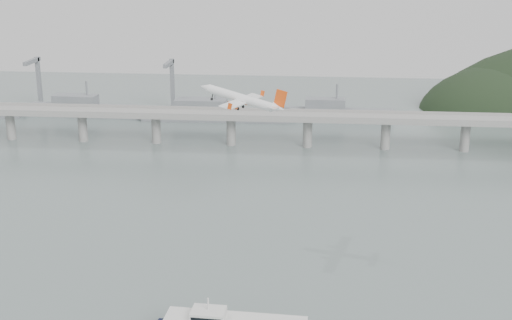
# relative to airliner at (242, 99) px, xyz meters

# --- Properties ---
(ground) EXTENTS (900.00, 900.00, 0.00)m
(ground) POSITION_rel_airliner_xyz_m (6.99, -64.54, -61.07)
(ground) COLOR slate
(ground) RESTS_ON ground
(bridge) EXTENTS (800.00, 22.00, 23.90)m
(bridge) POSITION_rel_airliner_xyz_m (5.84, 135.46, -43.42)
(bridge) COLOR gray
(bridge) RESTS_ON ground
(distant_fleet) EXTENTS (453.00, 60.90, 40.00)m
(distant_fleet) POSITION_rel_airliner_xyz_m (-148.37, 200.54, -54.85)
(distant_fleet) COLOR slate
(distant_fleet) RESTS_ON ground
(airliner) EXTENTS (40.91, 37.82, 11.38)m
(airliner) POSITION_rel_airliner_xyz_m (0.00, 0.00, 0.00)
(airliner) COLOR white
(airliner) RESTS_ON ground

